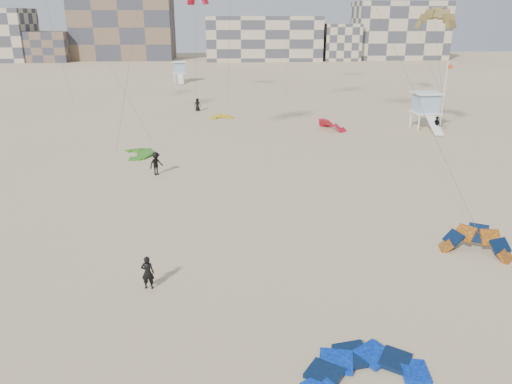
{
  "coord_description": "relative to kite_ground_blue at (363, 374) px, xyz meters",
  "views": [
    {
      "loc": [
        -0.16,
        -18.74,
        12.28
      ],
      "look_at": [
        1.18,
        6.0,
        3.47
      ],
      "focal_mm": 35.0,
      "sensor_mm": 36.0,
      "label": 1
    }
  ],
  "objects": [
    {
      "name": "ground",
      "position": [
        -4.53,
        4.14,
        0.0
      ],
      "size": [
        320.0,
        320.0,
        0.0
      ],
      "primitive_type": "plane",
      "color": "#CCB789",
      "rests_on": "ground"
    },
    {
      "name": "kite_ground_blue",
      "position": [
        0.0,
        0.0,
        0.0
      ],
      "size": [
        5.0,
        5.16,
        0.87
      ],
      "primitive_type": null,
      "rotation": [
        0.07,
        0.0,
        0.2
      ],
      "color": "blue",
      "rests_on": "ground"
    },
    {
      "name": "kite_ground_orange",
      "position": [
        8.63,
        9.34,
        0.0
      ],
      "size": [
        4.79,
        4.81,
        3.55
      ],
      "primitive_type": null,
      "rotation": [
        0.78,
        0.0,
        -0.5
      ],
      "color": "orange",
      "rests_on": "ground"
    },
    {
      "name": "kite_ground_green",
      "position": [
        -13.23,
        30.82,
        0.0
      ],
      "size": [
        4.82,
        4.64,
        1.05
      ],
      "primitive_type": null,
      "rotation": [
        0.11,
        0.0,
        -1.3
      ],
      "color": "#318614",
      "rests_on": "ground"
    },
    {
      "name": "kite_ground_red_far",
      "position": [
        6.93,
        40.66,
        0.0
      ],
      "size": [
        5.16,
        5.11,
        3.77
      ],
      "primitive_type": null,
      "rotation": [
        0.71,
        0.0,
        2.03
      ],
      "color": "red",
      "rests_on": "ground"
    },
    {
      "name": "kite_ground_yellow",
      "position": [
        -5.64,
        47.76,
        0.0
      ],
      "size": [
        3.04,
        3.21,
        1.31
      ],
      "primitive_type": null,
      "rotation": [
        0.22,
        0.0,
        0.1
      ],
      "color": "yellow",
      "rests_on": "ground"
    },
    {
      "name": "kitesurfer_main",
      "position": [
        -8.66,
        6.49,
        0.84
      ],
      "size": [
        0.64,
        0.44,
        1.68
      ],
      "primitive_type": "imported",
      "rotation": [
        0.0,
        0.0,
        3.08
      ],
      "color": "black",
      "rests_on": "ground"
    },
    {
      "name": "kitesurfer_c",
      "position": [
        -10.67,
        24.52,
        0.95
      ],
      "size": [
        1.37,
        1.35,
        1.89
      ],
      "primitive_type": "imported",
      "rotation": [
        0.0,
        0.0,
        0.76
      ],
      "color": "black",
      "rests_on": "ground"
    },
    {
      "name": "kitesurfer_d",
      "position": [
        17.94,
        37.98,
        0.95
      ],
      "size": [
        0.71,
        1.19,
        1.89
      ],
      "primitive_type": "imported",
      "rotation": [
        0.0,
        0.0,
        1.81
      ],
      "color": "black",
      "rests_on": "ground"
    },
    {
      "name": "kitesurfer_e",
      "position": [
        -8.94,
        53.09,
        0.85
      ],
      "size": [
        0.89,
        0.63,
        1.71
      ],
      "primitive_type": "imported",
      "rotation": [
        0.0,
        0.0,
        0.11
      ],
      "color": "black",
      "rests_on": "ground"
    },
    {
      "name": "kitesurfer_f",
      "position": [
        24.08,
        54.22,
        0.82
      ],
      "size": [
        0.85,
        1.58,
        1.63
      ],
      "primitive_type": "imported",
      "rotation": [
        0.0,
        0.0,
        -1.31
      ],
      "color": "black",
      "rests_on": "ground"
    },
    {
      "name": "kite_fly_olive",
      "position": [
        15.37,
        35.3,
        11.77
      ],
      "size": [
        5.26,
        5.29,
        12.35
      ],
      "rotation": [
        0.0,
        0.0,
        -0.7
      ],
      "color": "brown",
      "rests_on": "ground"
    },
    {
      "name": "lifeguard_tower_near",
      "position": [
        17.5,
        40.51,
        2.05
      ],
      "size": [
        3.1,
        5.73,
        4.13
      ],
      "rotation": [
        0.0,
        0.0,
        0.07
      ],
      "color": "white",
      "rests_on": "ground"
    },
    {
      "name": "lifeguard_tower_far",
      "position": [
        -14.08,
        84.19,
        1.93
      ],
      "size": [
        3.14,
        5.53,
        3.89
      ],
      "rotation": [
        0.0,
        0.0,
        0.15
      ],
      "color": "white",
      "rests_on": "ground"
    },
    {
      "name": "flagpole",
      "position": [
        18.3,
        37.87,
        4.01
      ],
      "size": [
        0.62,
        0.1,
        7.63
      ],
      "color": "white",
      "rests_on": "ground"
    },
    {
      "name": "condo_west_b",
      "position": [
        -34.53,
        138.14,
        9.0
      ],
      "size": [
        28.0,
        14.0,
        18.0
      ],
      "primitive_type": "cube",
      "color": "brown",
      "rests_on": "ground"
    },
    {
      "name": "condo_mid",
      "position": [
        5.47,
        134.14,
        6.0
      ],
      "size": [
        32.0,
        16.0,
        12.0
      ],
      "primitive_type": "cube",
      "color": "#C1AF8D",
      "rests_on": "ground"
    },
    {
      "name": "condo_east",
      "position": [
        45.47,
        136.14,
        8.0
      ],
      "size": [
        26.0,
        14.0,
        16.0
      ],
      "primitive_type": "cube",
      "color": "#C1AF8D",
      "rests_on": "ground"
    },
    {
      "name": "condo_fill_left",
      "position": [
        -54.53,
        132.14,
        4.0
      ],
      "size": [
        12.0,
        10.0,
        8.0
      ],
      "primitive_type": "cube",
      "color": "brown",
      "rests_on": "ground"
    },
    {
      "name": "condo_fill_right",
      "position": [
        27.47,
        132.14,
        5.0
      ],
      "size": [
        10.0,
        10.0,
        10.0
      ],
      "primitive_type": "cube",
      "color": "#C1AF8D",
      "rests_on": "ground"
    }
  ]
}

